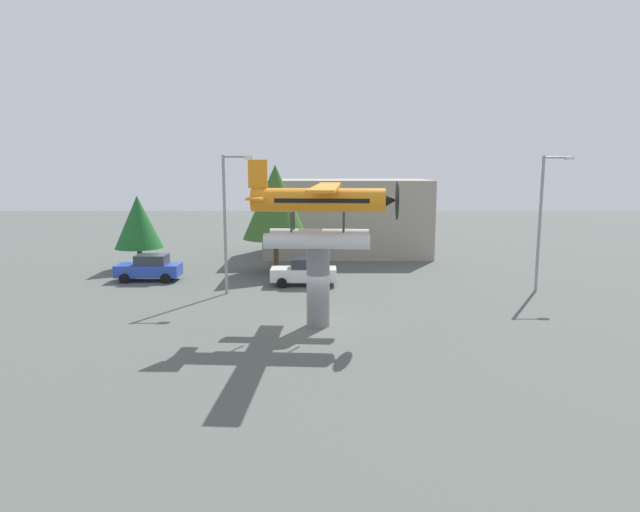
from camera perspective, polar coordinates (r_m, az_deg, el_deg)
ground_plane at (r=26.72m, az=-0.02°, el=-7.20°), size 140.00×140.00×0.00m
display_pedestal at (r=26.24m, az=-0.02°, el=-3.14°), size 1.10×1.10×3.88m
floatplane_monument at (r=25.70m, az=0.27°, el=4.74°), size 6.96×10.45×4.00m
car_near_blue at (r=38.60m, az=-17.05°, el=-1.15°), size 4.20×2.02×1.76m
car_mid_white at (r=35.50m, az=-1.43°, el=-1.62°), size 4.20×2.02×1.76m
streetlight_primary at (r=32.98m, az=-9.33°, el=4.23°), size 1.84×0.28×8.23m
streetlight_secondary at (r=35.84m, az=22.30°, el=4.03°), size 1.84×0.28×8.20m
storefront_building at (r=47.88m, az=2.93°, el=4.02°), size 13.93×7.52×6.46m
tree_west at (r=43.02m, az=-18.12°, el=3.36°), size 3.50×3.50×5.47m
tree_east at (r=39.16m, az=-4.44°, el=5.59°), size 4.68×4.68×7.71m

